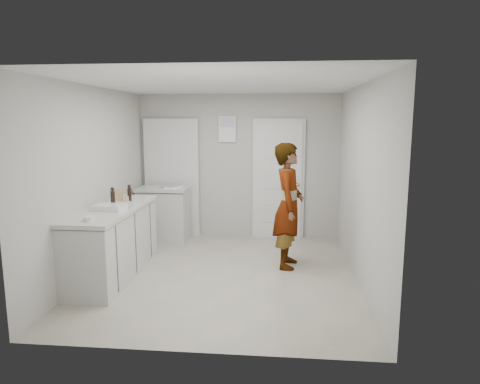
# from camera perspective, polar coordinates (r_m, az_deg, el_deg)

# --- Properties ---
(ground) EXTENTS (4.00, 4.00, 0.00)m
(ground) POSITION_cam_1_polar(r_m,az_deg,el_deg) (5.88, -2.10, -10.84)
(ground) COLOR #A79F8C
(ground) RESTS_ON ground
(room_shell) EXTENTS (4.00, 4.00, 4.00)m
(room_shell) POSITION_cam_1_polar(r_m,az_deg,el_deg) (7.55, -1.51, 1.72)
(room_shell) COLOR #AAA8A1
(room_shell) RESTS_ON ground
(main_counter) EXTENTS (0.64, 1.96, 0.93)m
(main_counter) POSITION_cam_1_polar(r_m,az_deg,el_deg) (5.93, -16.52, -6.73)
(main_counter) COLOR silver
(main_counter) RESTS_ON ground
(side_counter) EXTENTS (0.84, 0.61, 0.93)m
(side_counter) POSITION_cam_1_polar(r_m,az_deg,el_deg) (7.47, -10.10, -3.14)
(side_counter) COLOR silver
(side_counter) RESTS_ON ground
(person) EXTENTS (0.48, 0.68, 1.75)m
(person) POSITION_cam_1_polar(r_m,az_deg,el_deg) (5.99, 6.49, -1.83)
(person) COLOR silver
(person) RESTS_ON ground
(cake_mix_box) EXTENTS (0.12, 0.09, 0.18)m
(cake_mix_box) POSITION_cam_1_polar(r_m,az_deg,el_deg) (6.28, -15.86, -0.33)
(cake_mix_box) COLOR #A57E52
(cake_mix_box) RESTS_ON main_counter
(spice_jar) EXTENTS (0.05, 0.05, 0.07)m
(spice_jar) POSITION_cam_1_polar(r_m,az_deg,el_deg) (6.20, -14.83, -0.89)
(spice_jar) COLOR tan
(spice_jar) RESTS_ON main_counter
(oil_cruet_a) EXTENTS (0.06, 0.06, 0.23)m
(oil_cruet_a) POSITION_cam_1_polar(r_m,az_deg,el_deg) (6.22, -14.52, -0.14)
(oil_cruet_a) COLOR black
(oil_cruet_a) RESTS_ON main_counter
(oil_cruet_b) EXTENTS (0.06, 0.06, 0.26)m
(oil_cruet_b) POSITION_cam_1_polar(r_m,az_deg,el_deg) (5.84, -16.61, -0.70)
(oil_cruet_b) COLOR black
(oil_cruet_b) RESTS_ON main_counter
(baking_dish) EXTENTS (0.40, 0.30, 0.07)m
(baking_dish) POSITION_cam_1_polar(r_m,az_deg,el_deg) (5.67, -17.00, -1.99)
(baking_dish) COLOR silver
(baking_dish) RESTS_ON main_counter
(egg_bowl) EXTENTS (0.13, 0.13, 0.05)m
(egg_bowl) POSITION_cam_1_polar(r_m,az_deg,el_deg) (5.13, -19.42, -3.37)
(egg_bowl) COLOR silver
(egg_bowl) RESTS_ON main_counter
(papers) EXTENTS (0.29, 0.36, 0.01)m
(papers) POSITION_cam_1_polar(r_m,az_deg,el_deg) (7.34, -8.80, 0.66)
(papers) COLOR white
(papers) RESTS_ON side_counter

